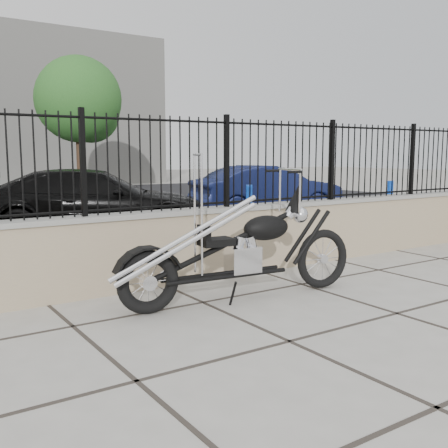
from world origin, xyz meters
TOP-DOWN VIEW (x-y plane):
  - ground_plane at (0.00, 0.00)m, footprint 90.00×90.00m
  - parking_lot at (0.00, 12.50)m, footprint 30.00×30.00m
  - retaining_wall at (0.00, 2.50)m, footprint 14.00×0.36m
  - iron_fence at (0.00, 2.50)m, footprint 14.00×0.08m
  - chopper_motorcycle at (0.38, 1.34)m, footprint 2.91×0.81m
  - car_black at (0.76, 7.05)m, footprint 5.07×3.70m
  - car_blue at (5.86, 7.71)m, footprint 4.31×2.09m
  - bollard_b at (3.23, 4.99)m, footprint 0.15×0.15m
  - bollard_c at (6.61, 4.23)m, footprint 0.15×0.15m
  - tree_right at (3.71, 16.62)m, footprint 3.27×3.27m

SIDE VIEW (x-z plane):
  - ground_plane at x=0.00m, z-range 0.00..0.00m
  - parking_lot at x=0.00m, z-range 0.00..0.00m
  - retaining_wall at x=0.00m, z-range 0.00..0.96m
  - bollard_b at x=3.23m, z-range 0.00..1.06m
  - bollard_c at x=6.61m, z-range 0.00..1.08m
  - car_blue at x=5.86m, z-range 0.00..1.36m
  - car_black at x=0.76m, z-range 0.00..1.36m
  - chopper_motorcycle at x=0.38m, z-range 0.00..1.72m
  - iron_fence at x=0.00m, z-range 0.96..2.16m
  - tree_right at x=3.71m, z-range 1.11..6.63m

